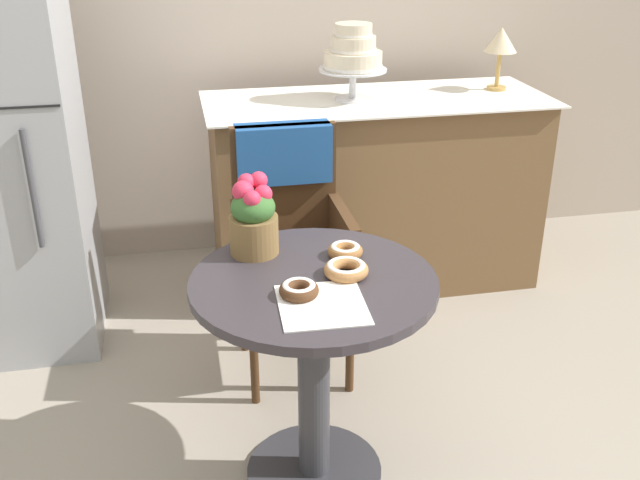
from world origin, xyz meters
The scene contains 11 objects.
ground_plane centered at (0.00, 0.00, 0.00)m, with size 8.00×8.00×0.00m, color gray.
cafe_table centered at (0.00, 0.00, 0.51)m, with size 0.72×0.72×0.72m.
wicker_chair centered at (0.04, 0.69, 0.64)m, with size 0.42×0.45×0.95m.
paper_napkin centered at (-0.01, -0.15, 0.72)m, with size 0.23×0.25×0.00m, color white.
donut_front centered at (-0.06, -0.09, 0.74)m, with size 0.11×0.11×0.04m.
donut_mid centered at (0.10, 0.00, 0.74)m, with size 0.13×0.13×0.04m.
donut_side centered at (0.12, 0.12, 0.74)m, with size 0.11×0.11×0.04m.
flower_vase centered at (-0.14, 0.21, 0.84)m, with size 0.15×0.15×0.25m.
display_counter centered at (0.55, 1.30, 0.45)m, with size 1.56×0.62×0.90m.
tiered_cake_stand centered at (0.43, 1.30, 1.10)m, with size 0.30×0.30×0.33m.
table_lamp centered at (1.14, 1.35, 1.12)m, with size 0.15×0.15×0.28m.
Camera 1 is at (-0.35, -1.82, 1.71)m, focal length 41.03 mm.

